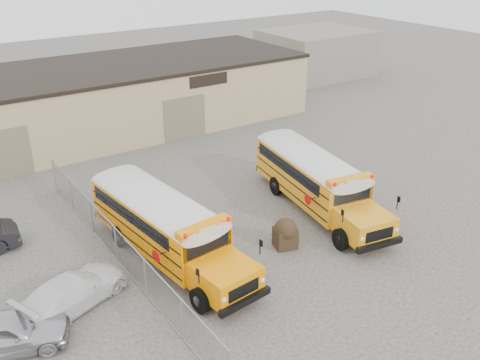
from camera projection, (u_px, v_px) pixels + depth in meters
ground at (268, 251)px, 24.37m from camera, size 120.00×120.00×0.00m
warehouse at (102, 98)px, 38.37m from camera, size 30.20×10.20×4.67m
chainlink_fence at (116, 244)px, 23.18m from camera, size 0.07×18.07×1.81m
distant_building_right at (316, 53)px, 53.67m from camera, size 10.00×8.00×4.40m
school_bus_left at (100, 178)px, 27.54m from camera, size 3.49×10.22×2.93m
school_bus_right at (263, 139)px, 32.68m from camera, size 4.05×10.29×2.93m
tarp_bundle at (285, 233)px, 24.40m from camera, size 1.17×1.10×1.46m
car_silver at (4, 333)px, 18.30m from camera, size 4.66×3.00×1.47m
car_white at (73, 291)px, 20.56m from camera, size 4.95×3.43×1.33m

